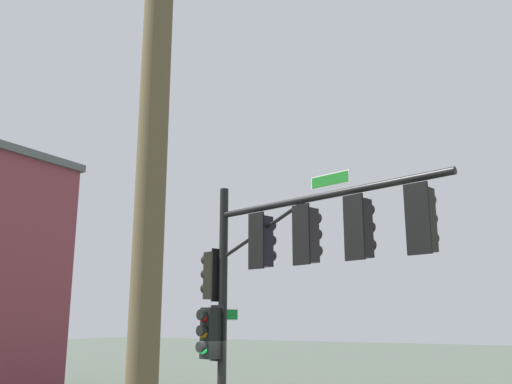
% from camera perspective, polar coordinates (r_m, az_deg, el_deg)
% --- Properties ---
extents(signal_pole_assembly, '(6.24, 1.97, 6.01)m').
position_cam_1_polar(signal_pole_assembly, '(11.55, 2.35, -7.76)').
color(signal_pole_assembly, black).
rests_on(signal_pole_assembly, ground_plane).
extents(utility_pole, '(1.14, 1.53, 8.29)m').
position_cam_1_polar(utility_pole, '(5.43, -10.91, 0.88)').
color(utility_pole, brown).
rests_on(utility_pole, ground_plane).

